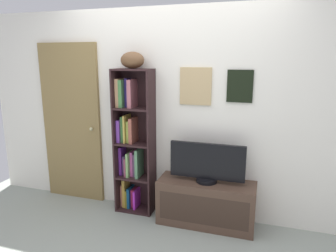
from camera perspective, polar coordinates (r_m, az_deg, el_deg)
back_wall at (r=3.41m, az=0.78°, el=2.25°), size 4.80×0.08×2.31m
bookshelf at (r=3.52m, az=-6.79°, el=-3.21°), size 0.44×0.25×1.66m
football at (r=3.34m, az=-6.71°, el=12.19°), size 0.27×0.18×0.18m
tv_stand at (r=3.40m, az=7.13°, el=-14.17°), size 1.03×0.37×0.49m
television at (r=3.22m, az=7.36°, el=-6.94°), size 0.79×0.22×0.42m
door at (r=3.96m, az=-17.65°, el=0.42°), size 0.79×0.09×1.95m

